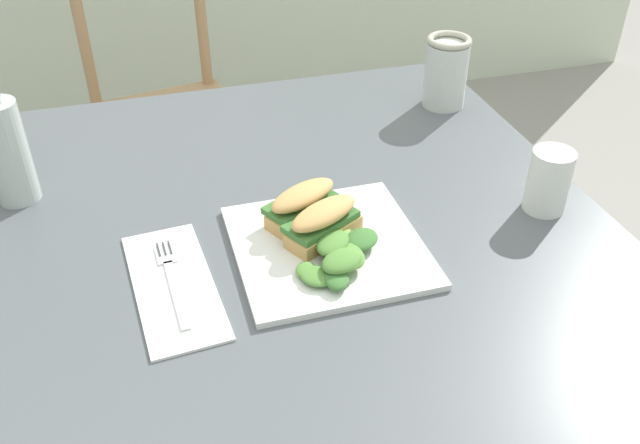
{
  "coord_description": "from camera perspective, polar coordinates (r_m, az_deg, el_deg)",
  "views": [
    {
      "loc": [
        -0.19,
        -0.79,
        1.34
      ],
      "look_at": [
        0.03,
        -0.01,
        0.76
      ],
      "focal_mm": 38.64,
      "sensor_mm": 36.0,
      "label": 1
    }
  ],
  "objects": [
    {
      "name": "salad_mixed_greens",
      "position": [
        0.94,
        1.61,
        -2.55
      ],
      "size": [
        0.15,
        0.16,
        0.03
      ],
      "color": "#3D7033",
      "rests_on": "plate_lunch"
    },
    {
      "name": "mason_jar_iced_tea",
      "position": [
        1.37,
        10.36,
        11.88
      ],
      "size": [
        0.08,
        0.08,
        0.14
      ],
      "color": "gold",
      "rests_on": "dining_table"
    },
    {
      "name": "napkin_folded",
      "position": [
        0.94,
        -12.01,
        -5.14
      ],
      "size": [
        0.12,
        0.26,
        0.0
      ],
      "primitive_type": "cube",
      "rotation": [
        0.0,
        0.0,
        0.08
      ],
      "color": "white",
      "rests_on": "dining_table"
    },
    {
      "name": "dining_table",
      "position": [
        1.1,
        -6.45,
        -6.07
      ],
      "size": [
        1.11,
        1.01,
        0.74
      ],
      "color": "#51565B",
      "rests_on": "ground"
    },
    {
      "name": "bottle_cold_brew",
      "position": [
        1.15,
        -24.45,
        5.09
      ],
      "size": [
        0.07,
        0.07,
        0.22
      ],
      "color": "black",
      "rests_on": "dining_table"
    },
    {
      "name": "sandwich_half_back",
      "position": [
        1.01,
        -1.45,
        1.51
      ],
      "size": [
        0.13,
        0.1,
        0.06
      ],
      "color": "tan",
      "rests_on": "plate_lunch"
    },
    {
      "name": "chair_wooden_far",
      "position": [
        2.04,
        -12.51,
        8.82
      ],
      "size": [
        0.47,
        0.47,
        0.87
      ],
      "color": "tan",
      "rests_on": "ground"
    },
    {
      "name": "sandwich_half_front",
      "position": [
        0.97,
        0.28,
        0.01
      ],
      "size": [
        0.13,
        0.1,
        0.06
      ],
      "color": "tan",
      "rests_on": "plate_lunch"
    },
    {
      "name": "cup_extra_side",
      "position": [
        1.09,
        18.41,
        3.25
      ],
      "size": [
        0.06,
        0.06,
        0.1
      ],
      "primitive_type": "cylinder",
      "color": "white",
      "rests_on": "dining_table"
    },
    {
      "name": "plate_lunch",
      "position": [
        0.98,
        0.65,
        -2.03
      ],
      "size": [
        0.26,
        0.26,
        0.01
      ],
      "primitive_type": "cube",
      "color": "white",
      "rests_on": "dining_table"
    },
    {
      "name": "fork_on_napkin",
      "position": [
        0.95,
        -12.21,
        -4.33
      ],
      "size": [
        0.03,
        0.19,
        0.0
      ],
      "color": "silver",
      "rests_on": "napkin_folded"
    }
  ]
}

